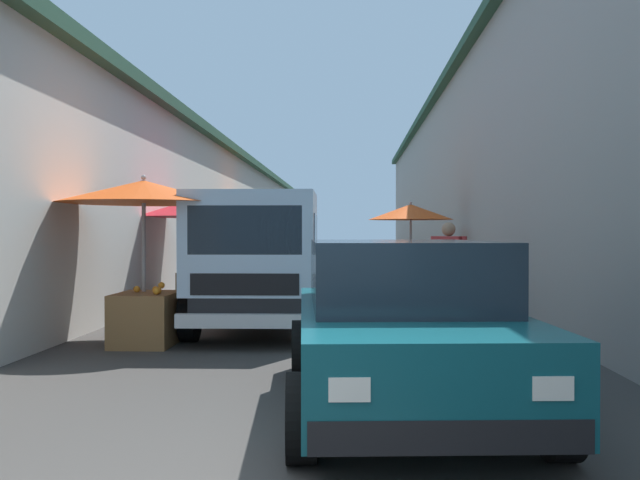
{
  "coord_description": "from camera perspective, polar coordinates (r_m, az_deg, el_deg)",
  "views": [
    {
      "loc": [
        -3.3,
        -0.54,
        1.53
      ],
      "look_at": [
        12.05,
        0.16,
        1.35
      ],
      "focal_mm": 38.07,
      "sensor_mm": 36.0,
      "label": 1
    }
  ],
  "objects": [
    {
      "name": "fruit_stall_near_right",
      "position": [
        17.47,
        7.48,
        1.0
      ],
      "size": [
        2.15,
        2.15,
        2.32
      ],
      "color": "#9E9EA3",
      "rests_on": "ground"
    },
    {
      "name": "ground",
      "position": [
        16.88,
        0.77,
        -4.54
      ],
      "size": [
        90.0,
        90.0,
        0.0
      ],
      "primitive_type": "plane",
      "color": "#3D3A38"
    },
    {
      "name": "fruit_stall_mid_lane",
      "position": [
        13.82,
        -10.11,
        1.73
      ],
      "size": [
        2.53,
        2.53,
        2.31
      ],
      "color": "#9E9EA3",
      "rests_on": "ground"
    },
    {
      "name": "hatchback_car",
      "position": [
        5.94,
        6.81,
        -6.98
      ],
      "size": [
        4.02,
        2.15,
        1.45
      ],
      "color": "#0F4C56",
      "rests_on": "ground"
    },
    {
      "name": "building_right_concrete",
      "position": [
        20.15,
        21.15,
        5.06
      ],
      "size": [
        49.8,
        7.5,
        6.17
      ],
      "color": "gray",
      "rests_on": "ground"
    },
    {
      "name": "building_left_whitewash",
      "position": [
        20.48,
        -18.77,
        2.5
      ],
      "size": [
        49.8,
        7.5,
        4.38
      ],
      "color": "beige",
      "rests_on": "ground"
    },
    {
      "name": "fruit_stall_far_right",
      "position": [
        9.63,
        -14.56,
        1.5
      ],
      "size": [
        2.36,
        2.36,
        2.32
      ],
      "color": "#9E9EA3",
      "rests_on": "ground"
    },
    {
      "name": "plastic_stool",
      "position": [
        15.61,
        -8.35,
        -3.76
      ],
      "size": [
        0.3,
        0.3,
        0.43
      ],
      "color": "#194CB2",
      "rests_on": "ground"
    },
    {
      "name": "vendor_by_crates",
      "position": [
        11.4,
        10.75,
        -2.09
      ],
      "size": [
        0.46,
        0.54,
        1.69
      ],
      "color": "#232328",
      "rests_on": "ground"
    },
    {
      "name": "delivery_truck",
      "position": [
        10.15,
        -5.22,
        -2.1
      ],
      "size": [
        4.95,
        2.03,
        2.08
      ],
      "color": "black",
      "rests_on": "ground"
    },
    {
      "name": "fruit_stall_far_left",
      "position": [
        21.81,
        -4.56,
        1.53
      ],
      "size": [
        2.39,
        2.39,
        2.4
      ],
      "color": "#9E9EA3",
      "rests_on": "ground"
    }
  ]
}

